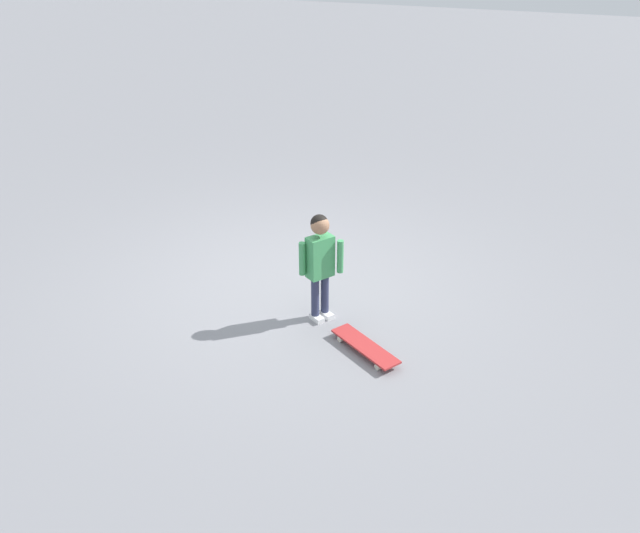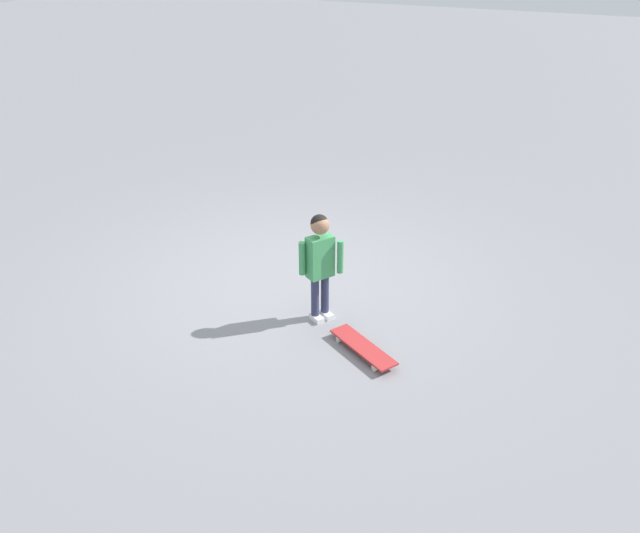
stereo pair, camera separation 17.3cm
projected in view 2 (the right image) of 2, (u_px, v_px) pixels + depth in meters
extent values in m
plane|color=gray|center=(293.00, 282.00, 6.84)|extent=(50.00, 50.00, 0.00)
cylinder|color=#2D3351|center=(325.00, 294.00, 6.15)|extent=(0.08, 0.08, 0.42)
cube|color=white|center=(327.00, 315.00, 6.23)|extent=(0.15, 0.17, 0.05)
cylinder|color=#2D3351|center=(315.00, 297.00, 6.09)|extent=(0.08, 0.08, 0.42)
cube|color=white|center=(317.00, 318.00, 6.17)|extent=(0.15, 0.17, 0.05)
cube|color=#3F9959|center=(320.00, 257.00, 5.93)|extent=(0.28, 0.24, 0.40)
cylinder|color=#3F9959|center=(340.00, 257.00, 5.93)|extent=(0.06, 0.06, 0.32)
cylinder|color=#3F9959|center=(302.00, 258.00, 5.90)|extent=(0.06, 0.06, 0.32)
sphere|color=#9E7051|center=(320.00, 225.00, 5.78)|extent=(0.17, 0.17, 0.17)
sphere|color=black|center=(319.00, 223.00, 5.78)|extent=(0.16, 0.16, 0.16)
cube|color=#B22D2D|center=(363.00, 347.00, 5.69)|extent=(0.53, 0.73, 0.02)
cube|color=#B7B7BC|center=(382.00, 363.00, 5.51)|extent=(0.11, 0.08, 0.02)
cube|color=#B7B7BC|center=(346.00, 334.00, 5.88)|extent=(0.11, 0.08, 0.02)
cylinder|color=beige|center=(388.00, 362.00, 5.55)|extent=(0.05, 0.06, 0.06)
cylinder|color=beige|center=(375.00, 368.00, 5.48)|extent=(0.05, 0.06, 0.06)
cylinder|color=beige|center=(352.00, 334.00, 5.93)|extent=(0.05, 0.06, 0.06)
cylinder|color=beige|center=(339.00, 339.00, 5.86)|extent=(0.05, 0.06, 0.06)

